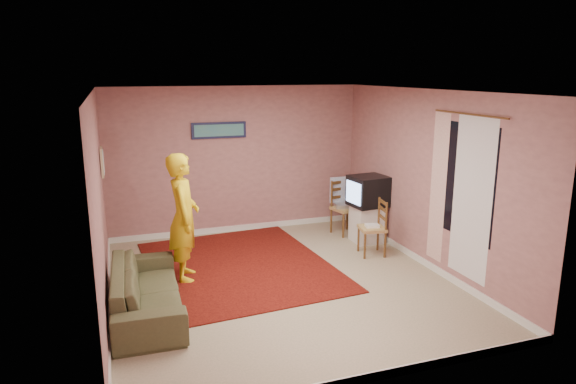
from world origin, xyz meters
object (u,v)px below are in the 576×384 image
object	(u,v)px
chair_a	(346,202)
tv_cabinet	(367,224)
chair_b	(372,222)
person	(184,217)
sofa	(147,290)
crt_tv	(368,191)

from	to	relation	value
chair_a	tv_cabinet	bearing A→B (deg)	-85.97
chair_b	person	bearing A→B (deg)	-79.84
tv_cabinet	sofa	xyz separation A→B (m)	(-3.75, -1.53, -0.02)
chair_b	person	distance (m)	2.94
chair_b	person	size ratio (longest dim) A/B	0.27
crt_tv	sofa	distance (m)	4.09
crt_tv	chair_a	xyz separation A→B (m)	(-0.16, 0.52, -0.30)
crt_tv	chair_b	world-z (taller)	crt_tv
sofa	person	bearing A→B (deg)	-30.98
chair_a	sofa	bearing A→B (deg)	-164.04
crt_tv	chair_a	bearing A→B (deg)	100.85
crt_tv	chair_b	bearing A→B (deg)	-117.40
crt_tv	sofa	size ratio (longest dim) A/B	0.33
crt_tv	chair_b	distance (m)	0.73
person	chair_b	bearing A→B (deg)	-81.40
tv_cabinet	sofa	size ratio (longest dim) A/B	0.32
chair_a	person	size ratio (longest dim) A/B	0.29
tv_cabinet	chair_b	bearing A→B (deg)	-111.51
chair_b	chair_a	bearing A→B (deg)	-173.60
tv_cabinet	person	bearing A→B (deg)	-169.05
crt_tv	sofa	xyz separation A→B (m)	(-3.74, -1.53, -0.59)
person	sofa	bearing A→B (deg)	155.63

